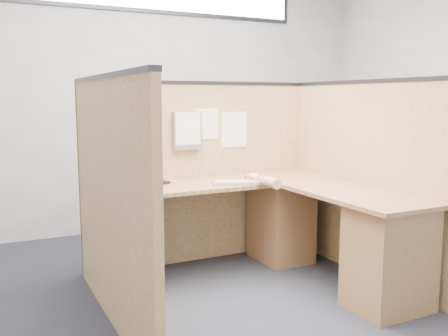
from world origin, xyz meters
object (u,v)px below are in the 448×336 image
l_desk (262,231)px  mouse (253,180)px  laptop (141,175)px  keyboard (240,183)px

l_desk → mouse: mouse is taller
laptop → mouse: bearing=-40.8°
mouse → keyboard: bearing=-171.5°
keyboard → mouse: size_ratio=3.78×
l_desk → laptop: laptop is taller
laptop → mouse: (0.79, -0.38, -0.04)m
l_desk → keyboard: bearing=115.9°
mouse → laptop: bearing=154.2°
l_desk → laptop: 1.04m
laptop → l_desk: bearing=-53.1°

